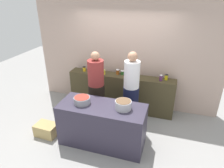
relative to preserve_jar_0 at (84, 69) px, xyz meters
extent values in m
plane|color=gray|center=(1.00, -1.09, -1.01)|extent=(12.00, 12.00, 0.00)
cube|color=#BDA192|center=(1.00, 0.36, 0.49)|extent=(4.80, 0.12, 3.00)
cube|color=#413822|center=(1.00, 0.01, -0.54)|extent=(2.70, 0.36, 0.95)
cube|color=#2F2A3C|center=(1.00, -1.39, -0.58)|extent=(1.70, 0.70, 0.88)
cylinder|color=gold|center=(0.00, 0.00, -0.01)|extent=(0.08, 0.08, 0.11)
cylinder|color=black|center=(0.00, 0.00, 0.05)|extent=(0.08, 0.08, 0.02)
cylinder|color=gold|center=(0.21, 0.01, -0.01)|extent=(0.08, 0.08, 0.11)
cylinder|color=black|center=(0.21, 0.01, 0.06)|extent=(0.08, 0.08, 0.01)
cylinder|color=gold|center=(0.56, -0.04, -0.01)|extent=(0.08, 0.08, 0.11)
cylinder|color=#D6C666|center=(0.56, -0.04, 0.05)|extent=(0.08, 0.08, 0.01)
cylinder|color=brown|center=(0.90, 0.06, 0.00)|extent=(0.08, 0.08, 0.11)
cylinder|color=silver|center=(0.90, 0.06, 0.06)|extent=(0.09, 0.09, 0.01)
cylinder|color=#255623|center=(1.01, 0.08, -0.02)|extent=(0.09, 0.09, 0.09)
cylinder|color=silver|center=(1.01, 0.08, 0.03)|extent=(0.09, 0.09, 0.01)
cylinder|color=#B33216|center=(1.30, 0.04, 0.00)|extent=(0.07, 0.07, 0.12)
cylinder|color=silver|center=(1.30, 0.04, 0.07)|extent=(0.07, 0.07, 0.02)
cylinder|color=#5A2B58|center=(1.97, -0.02, 0.00)|extent=(0.07, 0.07, 0.13)
cylinder|color=silver|center=(1.97, -0.02, 0.08)|extent=(0.07, 0.07, 0.01)
cylinder|color=gold|center=(2.09, 0.07, 0.00)|extent=(0.08, 0.08, 0.12)
cylinder|color=black|center=(2.09, 0.07, 0.07)|extent=(0.08, 0.08, 0.01)
cylinder|color=gray|center=(0.59, -1.41, -0.07)|extent=(0.32, 0.32, 0.13)
cylinder|color=maroon|center=(0.59, -1.41, 0.00)|extent=(0.30, 0.30, 0.00)
cylinder|color=#B7B7BC|center=(1.41, -1.36, -0.06)|extent=(0.31, 0.31, 0.16)
cylinder|color=brown|center=(1.41, -1.36, 0.03)|extent=(0.28, 0.28, 0.00)
cylinder|color=black|center=(0.60, -0.67, -0.54)|extent=(0.37, 0.37, 0.95)
cylinder|color=maroon|center=(0.60, -0.67, 0.22)|extent=(0.36, 0.36, 0.58)
sphere|color=tan|center=(0.60, -0.67, 0.61)|extent=(0.19, 0.19, 0.19)
cylinder|color=black|center=(1.39, -0.59, -0.53)|extent=(0.35, 0.35, 0.97)
cylinder|color=white|center=(1.39, -0.59, 0.25)|extent=(0.33, 0.33, 0.59)
sphere|color=tan|center=(1.39, -0.59, 0.65)|extent=(0.21, 0.21, 0.21)
cube|color=tan|center=(-0.25, -1.54, -0.88)|extent=(0.48, 0.34, 0.27)
camera|label=1|loc=(2.19, -4.51, 1.90)|focal=32.48mm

